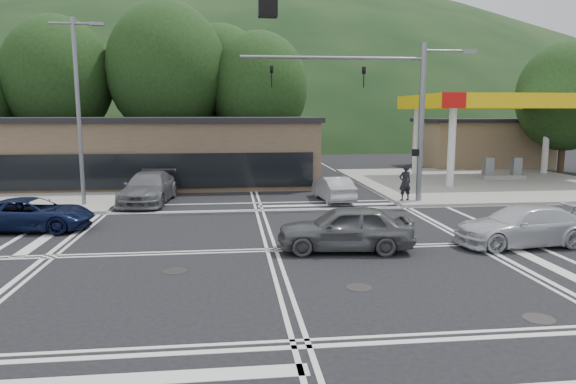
{
  "coord_description": "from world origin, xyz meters",
  "views": [
    {
      "loc": [
        -1.34,
        -16.74,
        4.58
      ],
      "look_at": [
        0.98,
        3.7,
        1.4
      ],
      "focal_mm": 32.0,
      "sensor_mm": 36.0,
      "label": 1
    }
  ],
  "objects": [
    {
      "name": "ground",
      "position": [
        0.0,
        0.0,
        0.0
      ],
      "size": [
        120.0,
        120.0,
        0.0
      ],
      "primitive_type": "plane",
      "color": "black",
      "rests_on": "ground"
    },
    {
      "name": "sidewalk_ne",
      "position": [
        15.0,
        15.0,
        0.07
      ],
      "size": [
        16.0,
        16.0,
        0.15
      ],
      "primitive_type": "cube",
      "color": "gray",
      "rests_on": "ground"
    },
    {
      "name": "gas_station_canopy",
      "position": [
        16.99,
        15.99,
        5.04
      ],
      "size": [
        12.32,
        8.34,
        5.75
      ],
      "color": "silver",
      "rests_on": "ground"
    },
    {
      "name": "convenience_store",
      "position": [
        20.0,
        25.0,
        1.9
      ],
      "size": [
        10.0,
        6.0,
        3.8
      ],
      "primitive_type": "cube",
      "color": "#846B4F",
      "rests_on": "ground"
    },
    {
      "name": "commercial_row",
      "position": [
        -8.0,
        17.0,
        2.0
      ],
      "size": [
        24.0,
        8.0,
        4.0
      ],
      "primitive_type": "cube",
      "color": "brown",
      "rests_on": "ground"
    },
    {
      "name": "hill_north",
      "position": [
        0.0,
        90.0,
        0.0
      ],
      "size": [
        252.0,
        126.0,
        140.0
      ],
      "primitive_type": "ellipsoid",
      "color": "black",
      "rests_on": "ground"
    },
    {
      "name": "tree_n_a",
      "position": [
        -14.0,
        24.0,
        7.14
      ],
      "size": [
        8.0,
        8.0,
        11.75
      ],
      "color": "#382619",
      "rests_on": "ground"
    },
    {
      "name": "tree_n_b",
      "position": [
        -6.0,
        24.0,
        7.79
      ],
      "size": [
        9.0,
        9.0,
        12.98
      ],
      "color": "#382619",
      "rests_on": "ground"
    },
    {
      "name": "tree_n_c",
      "position": [
        1.0,
        24.0,
        6.49
      ],
      "size": [
        7.6,
        7.6,
        10.87
      ],
      "color": "#382619",
      "rests_on": "ground"
    },
    {
      "name": "tree_n_e",
      "position": [
        -2.0,
        28.0,
        7.14
      ],
      "size": [
        8.4,
        8.4,
        11.98
      ],
      "color": "#382619",
      "rests_on": "ground"
    },
    {
      "name": "tree_ne",
      "position": [
        24.0,
        20.0,
        5.84
      ],
      "size": [
        7.2,
        7.2,
        9.99
      ],
      "color": "#382619",
      "rests_on": "ground"
    },
    {
      "name": "streetlight_nw",
      "position": [
        -8.44,
        9.0,
        5.05
      ],
      "size": [
        2.5,
        0.25,
        9.0
      ],
      "color": "slate",
      "rests_on": "ground"
    },
    {
      "name": "signal_mast_ne",
      "position": [
        6.95,
        8.2,
        5.07
      ],
      "size": [
        11.65,
        0.3,
        8.0
      ],
      "color": "slate",
      "rests_on": "ground"
    },
    {
      "name": "car_blue_west",
      "position": [
        -9.12,
        4.04,
        0.64
      ],
      "size": [
        4.74,
        2.41,
        1.28
      ],
      "primitive_type": "imported",
      "rotation": [
        0.0,
        0.0,
        1.51
      ],
      "color": "#0C1536",
      "rests_on": "ground"
    },
    {
      "name": "car_grey_center",
      "position": [
        2.44,
        -0.3,
        0.77
      ],
      "size": [
        4.68,
        2.27,
        1.54
      ],
      "primitive_type": "imported",
      "rotation": [
        0.0,
        0.0,
        -1.67
      ],
      "color": "#545558",
      "rests_on": "ground"
    },
    {
      "name": "car_silver_east",
      "position": [
        8.74,
        -0.3,
        0.69
      ],
      "size": [
        4.89,
        2.24,
        1.39
      ],
      "primitive_type": "imported",
      "rotation": [
        0.0,
        0.0,
        -1.51
      ],
      "color": "silver",
      "rests_on": "ground"
    },
    {
      "name": "car_queue_a",
      "position": [
        4.02,
        9.48,
        0.65
      ],
      "size": [
        1.71,
        4.03,
        1.29
      ],
      "primitive_type": "imported",
      "rotation": [
        0.0,
        0.0,
        3.23
      ],
      "color": "#A0A2A7",
      "rests_on": "ground"
    },
    {
      "name": "car_queue_b",
      "position": [
        1.0,
        18.56,
        0.8
      ],
      "size": [
        2.1,
        4.78,
        1.6
      ],
      "primitive_type": "imported",
      "rotation": [
        0.0,
        0.0,
        3.19
      ],
      "color": "beige",
      "rests_on": "ground"
    },
    {
      "name": "car_northbound",
      "position": [
        -5.5,
        9.83,
        0.79
      ],
      "size": [
        2.67,
        5.6,
        1.57
      ],
      "primitive_type": "imported",
      "rotation": [
        0.0,
        0.0,
        -0.09
      ],
      "color": "slate",
      "rests_on": "ground"
    },
    {
      "name": "pedestrian",
      "position": [
        7.5,
        8.28,
        1.08
      ],
      "size": [
        0.75,
        0.57,
        1.86
      ],
      "primitive_type": "imported",
      "rotation": [
        0.0,
        0.0,
        3.35
      ],
      "color": "black",
      "rests_on": "sidewalk_ne"
    }
  ]
}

